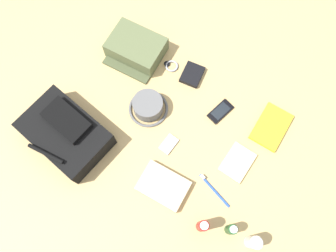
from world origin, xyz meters
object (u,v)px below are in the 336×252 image
object	(u,v)px
sunscreen_spray	(202,226)
notepad	(237,162)
wallet	(192,75)
folded_towel	(163,186)
cell_phone	(220,111)
toiletry_pouch	(136,48)
backpack	(66,133)
paperback_novel	(271,127)
shampoo_bottle	(231,229)
media_player	(169,144)
toothbrush	(213,189)
toothpaste_tube	(254,242)
wristwatch	(171,66)
bucket_hat	(148,106)

from	to	relation	value
sunscreen_spray	notepad	bearing A→B (deg)	-95.71
wallet	folded_towel	world-z (taller)	folded_towel
cell_phone	toiletry_pouch	bearing A→B (deg)	-11.79
backpack	paperback_novel	world-z (taller)	backpack
wallet	toiletry_pouch	bearing A→B (deg)	-0.75
cell_phone	paperback_novel	bearing A→B (deg)	-172.13
shampoo_bottle	media_player	size ratio (longest dim) A/B	1.17
toiletry_pouch	toothbrush	xyz separation A→B (m)	(-0.60, 0.44, -0.04)
sunscreen_spray	wallet	size ratio (longest dim) A/B	1.31
paperback_novel	folded_towel	distance (m)	0.55
toothpaste_tube	toothbrush	world-z (taller)	toothpaste_tube
toothpaste_tube	shampoo_bottle	size ratio (longest dim) A/B	1.12
backpack	toothpaste_tube	xyz separation A→B (m)	(-0.89, 0.06, -0.00)
wristwatch	notepad	size ratio (longest dim) A/B	0.47
sunscreen_spray	media_player	size ratio (longest dim) A/B	1.57
toothpaste_tube	folded_towel	world-z (taller)	toothpaste_tube
sunscreen_spray	folded_towel	xyz separation A→B (m)	(0.21, -0.08, -0.05)
toothbrush	notepad	world-z (taller)	toothbrush
media_player	notepad	xyz separation A→B (m)	(-0.30, -0.06, 0.00)
shampoo_bottle	bucket_hat	bearing A→B (deg)	-31.00
wallet	notepad	size ratio (longest dim) A/B	0.73
shampoo_bottle	toothbrush	xyz separation A→B (m)	(0.13, -0.12, -0.04)
media_player	folded_towel	xyz separation A→B (m)	(-0.06, 0.18, 0.01)
backpack	notepad	world-z (taller)	backpack
paperback_novel	folded_towel	bearing A→B (deg)	55.02
bucket_hat	cell_phone	bearing A→B (deg)	-156.24
media_player	paperback_novel	bearing A→B (deg)	-143.92
sunscreen_spray	wristwatch	world-z (taller)	sunscreen_spray
sunscreen_spray	toothbrush	xyz separation A→B (m)	(0.02, -0.16, -0.06)
wristwatch	notepad	xyz separation A→B (m)	(-0.46, 0.29, 0.00)
bucket_hat	paperback_novel	xyz separation A→B (m)	(-0.53, -0.16, -0.03)
toiletry_pouch	notepad	size ratio (longest dim) A/B	1.72
shampoo_bottle	paperback_novel	world-z (taller)	shampoo_bottle
toothpaste_tube	wallet	size ratio (longest dim) A/B	1.10
paperback_novel	bucket_hat	bearing A→B (deg)	17.13
backpack	toothpaste_tube	world-z (taller)	backpack
toiletry_pouch	sunscreen_spray	distance (m)	0.86
toothpaste_tube	toothbrush	distance (m)	0.26
toothpaste_tube	wristwatch	distance (m)	0.86
sunscreen_spray	paperback_novel	world-z (taller)	sunscreen_spray
shampoo_bottle	wristwatch	xyz separation A→B (m)	(0.54, -0.57, -0.04)
shampoo_bottle	cell_phone	world-z (taller)	shampoo_bottle
toothpaste_tube	toothbrush	bearing A→B (deg)	-29.83
sunscreen_spray	media_player	xyz separation A→B (m)	(0.27, -0.25, -0.06)
paperback_novel	media_player	world-z (taller)	paperback_novel
wristwatch	folded_towel	size ratio (longest dim) A/B	0.36
wristwatch	sunscreen_spray	bearing A→B (deg)	125.58
shampoo_bottle	sunscreen_spray	world-z (taller)	sunscreen_spray
notepad	media_player	bearing A→B (deg)	19.16
toiletry_pouch	bucket_hat	size ratio (longest dim) A/B	1.42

